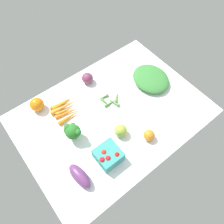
{
  "coord_description": "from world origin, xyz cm",
  "views": [
    {
      "loc": [
        40.83,
        51.67,
        110.54
      ],
      "look_at": [
        0.0,
        0.0,
        4.0
      ],
      "focal_mm": 35.7,
      "sensor_mm": 36.0,
      "label": 1
    }
  ],
  "objects_px": {
    "red_onion_near_basket": "(87,78)",
    "berry_basket": "(108,155)",
    "eggplant": "(80,176)",
    "carrot_bunch": "(65,108)",
    "leafy_greens_clump": "(151,79)",
    "broccoli_head": "(72,131)",
    "heirloom_tomato_green": "(121,131)",
    "bell_pepper_orange": "(37,104)",
    "okra_pile": "(110,101)",
    "heirloom_tomato_orange": "(149,135)"
  },
  "relations": [
    {
      "from": "carrot_bunch",
      "to": "leafy_greens_clump",
      "type": "bearing_deg",
      "value": 164.06
    },
    {
      "from": "bell_pepper_orange",
      "to": "heirloom_tomato_orange",
      "type": "distance_m",
      "value": 0.65
    },
    {
      "from": "bell_pepper_orange",
      "to": "eggplant",
      "type": "relative_size",
      "value": 0.56
    },
    {
      "from": "leafy_greens_clump",
      "to": "carrot_bunch",
      "type": "height_order",
      "value": "leafy_greens_clump"
    },
    {
      "from": "broccoli_head",
      "to": "carrot_bunch",
      "type": "xyz_separation_m",
      "value": [
        -0.06,
        -0.18,
        -0.05
      ]
    },
    {
      "from": "broccoli_head",
      "to": "eggplant",
      "type": "bearing_deg",
      "value": 64.77
    },
    {
      "from": "leafy_greens_clump",
      "to": "berry_basket",
      "type": "bearing_deg",
      "value": 24.37
    },
    {
      "from": "leafy_greens_clump",
      "to": "eggplant",
      "type": "distance_m",
      "value": 0.72
    },
    {
      "from": "heirloom_tomato_orange",
      "to": "heirloom_tomato_green",
      "type": "height_order",
      "value": "heirloom_tomato_green"
    },
    {
      "from": "leafy_greens_clump",
      "to": "broccoli_head",
      "type": "bearing_deg",
      "value": 2.45
    },
    {
      "from": "leafy_greens_clump",
      "to": "carrot_bunch",
      "type": "relative_size",
      "value": 1.4
    },
    {
      "from": "bell_pepper_orange",
      "to": "red_onion_near_basket",
      "type": "xyz_separation_m",
      "value": [
        -0.34,
        0.01,
        -0.01
      ]
    },
    {
      "from": "red_onion_near_basket",
      "to": "berry_basket",
      "type": "bearing_deg",
      "value": 66.58
    },
    {
      "from": "okra_pile",
      "to": "carrot_bunch",
      "type": "bearing_deg",
      "value": -25.65
    },
    {
      "from": "heirloom_tomato_orange",
      "to": "eggplant",
      "type": "distance_m",
      "value": 0.41
    },
    {
      "from": "carrot_bunch",
      "to": "eggplant",
      "type": "bearing_deg",
      "value": 68.11
    },
    {
      "from": "okra_pile",
      "to": "leafy_greens_clump",
      "type": "height_order",
      "value": "leafy_greens_clump"
    },
    {
      "from": "berry_basket",
      "to": "heirloom_tomato_green",
      "type": "bearing_deg",
      "value": -153.34
    },
    {
      "from": "broccoli_head",
      "to": "heirloom_tomato_green",
      "type": "bearing_deg",
      "value": 146.21
    },
    {
      "from": "okra_pile",
      "to": "heirloom_tomato_orange",
      "type": "xyz_separation_m",
      "value": [
        -0.02,
        0.31,
        0.02
      ]
    },
    {
      "from": "eggplant",
      "to": "carrot_bunch",
      "type": "xyz_separation_m",
      "value": [
        -0.15,
        -0.38,
        -0.02
      ]
    },
    {
      "from": "red_onion_near_basket",
      "to": "bell_pepper_orange",
      "type": "bearing_deg",
      "value": -2.46
    },
    {
      "from": "okra_pile",
      "to": "berry_basket",
      "type": "height_order",
      "value": "berry_basket"
    },
    {
      "from": "bell_pepper_orange",
      "to": "heirloom_tomato_green",
      "type": "bearing_deg",
      "value": 122.66
    },
    {
      "from": "red_onion_near_basket",
      "to": "carrot_bunch",
      "type": "height_order",
      "value": "red_onion_near_basket"
    },
    {
      "from": "heirloom_tomato_orange",
      "to": "okra_pile",
      "type": "bearing_deg",
      "value": -86.96
    },
    {
      "from": "heirloom_tomato_green",
      "to": "carrot_bunch",
      "type": "distance_m",
      "value": 0.35
    },
    {
      "from": "eggplant",
      "to": "carrot_bunch",
      "type": "distance_m",
      "value": 0.41
    },
    {
      "from": "red_onion_near_basket",
      "to": "broccoli_head",
      "type": "bearing_deg",
      "value": 43.79
    },
    {
      "from": "red_onion_near_basket",
      "to": "berry_basket",
      "type": "height_order",
      "value": "berry_basket"
    },
    {
      "from": "bell_pepper_orange",
      "to": "heirloom_tomato_green",
      "type": "xyz_separation_m",
      "value": [
        -0.27,
        0.42,
        -0.01
      ]
    },
    {
      "from": "red_onion_near_basket",
      "to": "berry_basket",
      "type": "relative_size",
      "value": 0.58
    },
    {
      "from": "leafy_greens_clump",
      "to": "broccoli_head",
      "type": "height_order",
      "value": "broccoli_head"
    },
    {
      "from": "red_onion_near_basket",
      "to": "carrot_bunch",
      "type": "distance_m",
      "value": 0.24
    },
    {
      "from": "red_onion_near_basket",
      "to": "heirloom_tomato_green",
      "type": "bearing_deg",
      "value": 80.39
    },
    {
      "from": "leafy_greens_clump",
      "to": "heirloom_tomato_green",
      "type": "relative_size",
      "value": 3.5
    },
    {
      "from": "red_onion_near_basket",
      "to": "heirloom_tomato_green",
      "type": "distance_m",
      "value": 0.41
    },
    {
      "from": "berry_basket",
      "to": "broccoli_head",
      "type": "bearing_deg",
      "value": -70.96
    },
    {
      "from": "bell_pepper_orange",
      "to": "broccoli_head",
      "type": "xyz_separation_m",
      "value": [
        -0.06,
        0.28,
        0.02
      ]
    },
    {
      "from": "bell_pepper_orange",
      "to": "carrot_bunch",
      "type": "bearing_deg",
      "value": 138.54
    },
    {
      "from": "broccoli_head",
      "to": "berry_basket",
      "type": "distance_m",
      "value": 0.22
    },
    {
      "from": "heirloom_tomato_orange",
      "to": "heirloom_tomato_green",
      "type": "xyz_separation_m",
      "value": [
        0.1,
        -0.11,
        0.0
      ]
    },
    {
      "from": "bell_pepper_orange",
      "to": "okra_pile",
      "type": "bearing_deg",
      "value": 148.45
    },
    {
      "from": "red_onion_near_basket",
      "to": "broccoli_head",
      "type": "height_order",
      "value": "broccoli_head"
    },
    {
      "from": "heirloom_tomato_orange",
      "to": "broccoli_head",
      "type": "bearing_deg",
      "value": -39.08
    },
    {
      "from": "heirloom_tomato_green",
      "to": "carrot_bunch",
      "type": "relative_size",
      "value": 0.4
    },
    {
      "from": "broccoli_head",
      "to": "bell_pepper_orange",
      "type": "bearing_deg",
      "value": -77.81
    },
    {
      "from": "heirloom_tomato_green",
      "to": "bell_pepper_orange",
      "type": "bearing_deg",
      "value": -57.34
    },
    {
      "from": "leafy_greens_clump",
      "to": "berry_basket",
      "type": "height_order",
      "value": "berry_basket"
    },
    {
      "from": "bell_pepper_orange",
      "to": "carrot_bunch",
      "type": "distance_m",
      "value": 0.16
    }
  ]
}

